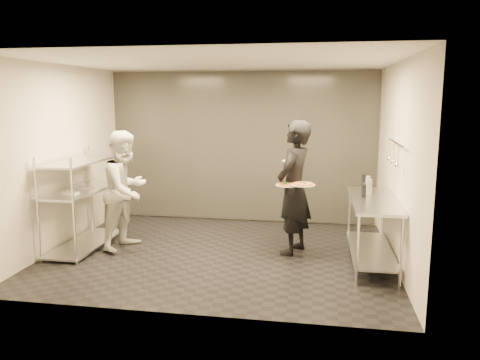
% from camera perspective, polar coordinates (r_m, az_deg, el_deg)
% --- Properties ---
extents(room_shell, '(5.00, 4.00, 2.80)m').
position_cam_1_polar(room_shell, '(7.89, -0.79, 3.47)').
color(room_shell, black).
rests_on(room_shell, ground).
extents(pass_rack, '(0.60, 1.60, 1.50)m').
position_cam_1_polar(pass_rack, '(7.60, -18.63, -2.14)').
color(pass_rack, silver).
rests_on(pass_rack, ground).
extents(prep_counter, '(0.60, 1.80, 0.92)m').
position_cam_1_polar(prep_counter, '(6.79, 15.83, -4.63)').
color(prep_counter, silver).
rests_on(prep_counter, ground).
extents(utensil_rail, '(0.07, 1.20, 0.31)m').
position_cam_1_polar(utensil_rail, '(6.66, 18.32, 3.02)').
color(utensil_rail, silver).
rests_on(utensil_rail, room_shell).
extents(waiter, '(0.69, 0.84, 1.98)m').
position_cam_1_polar(waiter, '(6.92, 6.59, -0.95)').
color(waiter, black).
rests_on(waiter, ground).
extents(chef, '(0.89, 1.03, 1.81)m').
position_cam_1_polar(chef, '(7.36, -13.72, -1.19)').
color(chef, silver).
rests_on(chef, ground).
extents(pizza_plate_near, '(0.33, 0.33, 0.05)m').
position_cam_1_polar(pizza_plate_near, '(6.73, 5.78, -0.55)').
color(pizza_plate_near, silver).
rests_on(pizza_plate_near, waiter).
extents(pizza_plate_far, '(0.34, 0.34, 0.05)m').
position_cam_1_polar(pizza_plate_far, '(6.64, 7.71, -0.50)').
color(pizza_plate_far, silver).
rests_on(pizza_plate_far, waiter).
extents(salad_plate, '(0.30, 0.30, 0.07)m').
position_cam_1_polar(salad_plate, '(7.13, 6.35, 2.47)').
color(salad_plate, silver).
rests_on(salad_plate, waiter).
extents(pos_monitor, '(0.05, 0.24, 0.18)m').
position_cam_1_polar(pos_monitor, '(6.86, 14.83, -1.16)').
color(pos_monitor, black).
rests_on(pos_monitor, prep_counter).
extents(bottle_green, '(0.07, 0.07, 0.24)m').
position_cam_1_polar(bottle_green, '(7.15, 15.33, -0.47)').
color(bottle_green, gray).
rests_on(bottle_green, prep_counter).
extents(bottle_clear, '(0.06, 0.06, 0.20)m').
position_cam_1_polar(bottle_clear, '(7.08, 15.55, -0.74)').
color(bottle_clear, gray).
rests_on(bottle_clear, prep_counter).
extents(bottle_dark, '(0.06, 0.06, 0.21)m').
position_cam_1_polar(bottle_dark, '(7.48, 14.85, -0.11)').
color(bottle_dark, black).
rests_on(bottle_dark, prep_counter).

